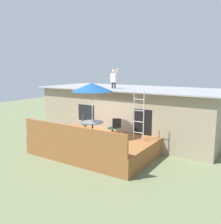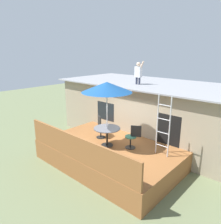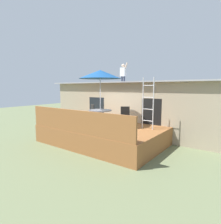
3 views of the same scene
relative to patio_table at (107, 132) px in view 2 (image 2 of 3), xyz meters
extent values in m
plane|color=#66704C|center=(0.05, 0.10, -1.39)|extent=(40.00, 40.00, 0.00)
cube|color=gray|center=(0.05, 3.70, 0.02)|extent=(10.00, 4.00, 2.82)
cube|color=#99999E|center=(0.05, 3.70, 1.46)|extent=(10.50, 4.50, 0.06)
cube|color=black|center=(-1.69, 1.71, 0.16)|extent=(1.10, 0.03, 0.90)
cube|color=black|center=(1.74, 1.71, -0.34)|extent=(1.00, 0.03, 2.00)
cube|color=brown|center=(0.05, 0.10, -0.99)|extent=(5.47, 3.45, 0.80)
cube|color=brown|center=(0.05, -1.58, -0.14)|extent=(5.37, 0.08, 0.90)
cylinder|color=black|center=(0.00, 0.00, -0.57)|extent=(0.48, 0.48, 0.03)
cylinder|color=black|center=(0.00, 0.00, -0.22)|extent=(0.07, 0.07, 0.71)
cylinder|color=#4C4C51|center=(0.00, 0.00, 0.14)|extent=(1.04, 1.04, 0.03)
cylinder|color=silver|center=(0.00, 0.00, 0.61)|extent=(0.04, 0.04, 2.40)
cone|color=#194C8C|center=(0.00, 0.00, 1.76)|extent=(1.90, 1.90, 0.38)
cylinder|color=silver|center=(1.76, 0.75, 0.51)|extent=(0.04, 0.04, 2.20)
cylinder|color=silver|center=(2.24, 0.75, 0.51)|extent=(0.04, 0.04, 2.20)
cylinder|color=silver|center=(2.00, 0.75, -0.24)|extent=(0.48, 0.03, 0.03)
cylinder|color=silver|center=(2.00, 0.75, 0.26)|extent=(0.48, 0.03, 0.03)
cylinder|color=silver|center=(2.00, 0.75, 0.76)|extent=(0.48, 0.03, 0.03)
cylinder|color=silver|center=(2.00, 0.75, 1.26)|extent=(0.48, 0.03, 0.03)
cylinder|color=#33384C|center=(-0.68, 2.83, 1.66)|extent=(0.10, 0.10, 0.34)
cylinder|color=#33384C|center=(-0.52, 2.83, 1.66)|extent=(0.10, 0.10, 0.34)
cube|color=silver|center=(-0.60, 2.83, 2.08)|extent=(0.32, 0.20, 0.50)
sphere|color=beige|center=(-0.60, 2.83, 2.44)|extent=(0.20, 0.20, 0.20)
cylinder|color=beige|center=(-0.42, 2.83, 2.38)|extent=(0.26, 0.08, 0.44)
cylinder|color=black|center=(-0.77, 0.43, -0.58)|extent=(0.40, 0.40, 0.02)
cylinder|color=black|center=(-0.77, 0.43, -0.36)|extent=(0.06, 0.06, 0.44)
cylinder|color=#33664C|center=(-0.77, 0.43, -0.13)|extent=(0.44, 0.44, 0.04)
cube|color=black|center=(-0.95, 0.53, 0.11)|extent=(0.37, 0.23, 0.44)
cylinder|color=black|center=(0.81, 0.46, -0.58)|extent=(0.40, 0.40, 0.02)
cylinder|color=black|center=(0.81, 0.46, -0.36)|extent=(0.06, 0.06, 0.44)
cylinder|color=#33664C|center=(0.81, 0.46, -0.13)|extent=(0.44, 0.44, 0.04)
cube|color=black|center=(0.98, 0.56, 0.11)|extent=(0.37, 0.23, 0.44)
camera|label=1|loc=(6.70, -8.93, 2.61)|focal=39.51mm
camera|label=2|loc=(5.43, -5.77, 3.06)|focal=34.67mm
camera|label=3|loc=(5.40, -6.52, 1.17)|focal=29.93mm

